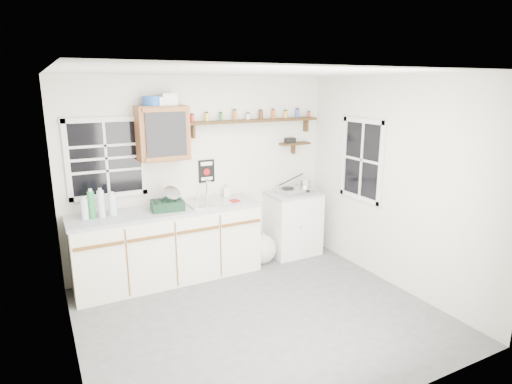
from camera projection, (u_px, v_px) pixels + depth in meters
room at (260, 202)px, 4.26m from camera, size 3.64×3.24×2.54m
main_cabinet at (169, 244)px, 5.31m from camera, size 2.31×0.63×0.92m
right_cabinet at (293, 223)px, 6.16m from camera, size 0.73×0.57×0.91m
sink at (208, 203)px, 5.44m from camera, size 0.52×0.44×0.29m
upper_cabinet at (163, 133)px, 5.12m from camera, size 0.60×0.32×0.65m
upper_cabinet_clutter at (159, 100)px, 5.01m from camera, size 0.40×0.24×0.14m
spice_shelf at (255, 120)px, 5.73m from camera, size 1.91×0.18×0.35m
secondary_shelf at (293, 143)px, 6.10m from camera, size 0.45×0.16×0.24m
warning_sign at (207, 171)px, 5.64m from camera, size 0.22×0.02×0.30m
window_back at (106, 158)px, 5.01m from camera, size 0.93×0.03×0.98m
window_right at (362, 160)px, 5.49m from camera, size 0.03×0.78×1.08m
water_bottles at (99, 205)px, 4.84m from camera, size 0.39×0.12×0.34m
dish_rack at (169, 202)px, 5.16m from camera, size 0.41×0.32×0.28m
soap_bottle at (227, 190)px, 5.74m from camera, size 0.11×0.11×0.19m
rag at (234, 201)px, 5.52m from camera, size 0.15×0.14×0.02m
hotplate at (296, 190)px, 6.04m from camera, size 0.60×0.37×0.08m
saucepan at (304, 182)px, 6.08m from camera, size 0.44×0.24×0.19m
trash_bag at (262, 249)px, 5.87m from camera, size 0.41×0.37×0.46m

